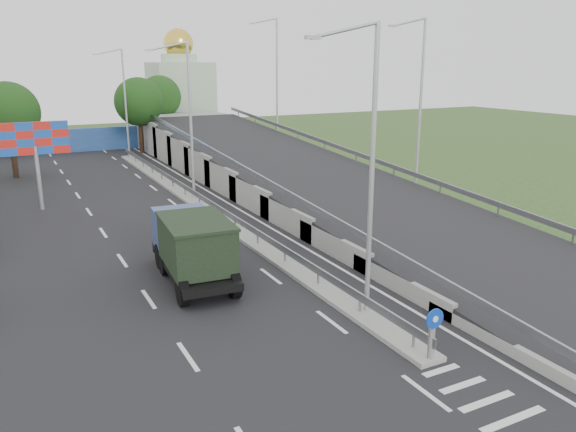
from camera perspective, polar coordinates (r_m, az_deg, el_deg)
ground at (r=17.07m, az=19.27°, el=-17.28°), size 160.00×160.00×0.00m
road_surface at (r=31.86m, az=-11.75°, el=-1.35°), size 26.00×90.00×0.04m
median at (r=36.37m, az=-8.97°, el=1.02°), size 1.00×44.00×0.20m
overpass_ramp at (r=38.95m, az=1.46°, el=4.64°), size 10.00×50.00×3.50m
median_guardrail at (r=36.21m, az=-9.01°, el=2.02°), size 0.09×44.00×0.71m
sign_bollard at (r=17.89m, az=14.46°, el=-11.49°), size 0.64×0.23×1.67m
lamp_post_near at (r=19.34m, az=8.11°, el=5.79°), size 2.74×0.18×10.08m
lamp_post_mid at (r=37.34m, az=-10.17°, el=10.24°), size 2.74×0.18×10.08m
lamp_post_far at (r=56.70m, az=-16.41°, el=11.52°), size 2.74×0.18×10.08m
blue_wall at (r=62.39m, az=-20.92°, el=7.17°), size 30.00×0.50×2.40m
church at (r=72.71m, az=-10.83°, el=12.17°), size 7.00×7.00×13.80m
billboard at (r=37.87m, az=-24.34°, el=6.72°), size 4.00×0.24×5.50m
tree_left_mid at (r=49.67m, az=-26.55°, el=9.36°), size 4.80×4.80×7.60m
tree_median_far at (r=59.08m, az=-14.93°, el=11.14°), size 4.80×4.80×7.60m
tree_ramp_far at (r=66.82m, az=-12.90°, el=11.69°), size 4.80×4.80×7.60m
dump_truck at (r=23.98m, az=-9.71°, el=-2.82°), size 2.91×6.65×2.86m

